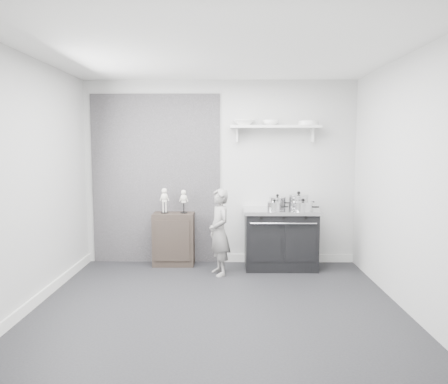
# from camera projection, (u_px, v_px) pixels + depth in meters

# --- Properties ---
(ground) EXTENTS (4.00, 4.00, 0.00)m
(ground) POSITION_uv_depth(u_px,v_px,m) (217.00, 304.00, 4.83)
(ground) COLOR black
(ground) RESTS_ON ground
(room_shell) EXTENTS (4.02, 3.62, 2.71)m
(room_shell) POSITION_uv_depth(u_px,v_px,m) (209.00, 155.00, 4.80)
(room_shell) COLOR #ACACAA
(room_shell) RESTS_ON ground
(wall_shelf) EXTENTS (1.30, 0.26, 0.24)m
(wall_shelf) POSITION_uv_depth(u_px,v_px,m) (275.00, 127.00, 6.28)
(wall_shelf) COLOR silver
(wall_shelf) RESTS_ON room_shell
(stove) EXTENTS (1.06, 0.66, 0.85)m
(stove) POSITION_uv_depth(u_px,v_px,m) (280.00, 238.00, 6.24)
(stove) COLOR black
(stove) RESTS_ON ground
(side_cabinet) EXTENTS (0.59, 0.35, 0.77)m
(side_cabinet) POSITION_uv_depth(u_px,v_px,m) (174.00, 239.00, 6.39)
(side_cabinet) COLOR black
(side_cabinet) RESTS_ON ground
(child) EXTENTS (0.42, 0.50, 1.17)m
(child) POSITION_uv_depth(u_px,v_px,m) (219.00, 232.00, 5.88)
(child) COLOR slate
(child) RESTS_ON ground
(pot_back_left) EXTENTS (0.33, 0.24, 0.20)m
(pot_back_left) POSITION_uv_depth(u_px,v_px,m) (277.00, 202.00, 6.34)
(pot_back_left) COLOR silver
(pot_back_left) RESTS_ON stove
(pot_back_right) EXTENTS (0.37, 0.29, 0.25)m
(pot_back_right) POSITION_uv_depth(u_px,v_px,m) (299.00, 201.00, 6.29)
(pot_back_right) COLOR silver
(pot_back_right) RESTS_ON stove
(pot_front_right) EXTENTS (0.36, 0.27, 0.18)m
(pot_front_right) POSITION_uv_depth(u_px,v_px,m) (303.00, 206.00, 6.01)
(pot_front_right) COLOR silver
(pot_front_right) RESTS_ON stove
(pot_front_center) EXTENTS (0.29, 0.20, 0.16)m
(pot_front_center) POSITION_uv_depth(u_px,v_px,m) (274.00, 206.00, 6.05)
(pot_front_center) COLOR silver
(pot_front_center) RESTS_ON stove
(skeleton_full) EXTENTS (0.12, 0.08, 0.42)m
(skeleton_full) POSITION_uv_depth(u_px,v_px,m) (164.00, 199.00, 6.33)
(skeleton_full) COLOR beige
(skeleton_full) RESTS_ON side_cabinet
(skeleton_torso) EXTENTS (0.11, 0.07, 0.39)m
(skeleton_torso) POSITION_uv_depth(u_px,v_px,m) (184.00, 200.00, 6.33)
(skeleton_torso) COLOR beige
(skeleton_torso) RESTS_ON side_cabinet
(bowl_large) EXTENTS (0.31, 0.31, 0.08)m
(bowl_large) POSITION_uv_depth(u_px,v_px,m) (244.00, 123.00, 6.27)
(bowl_large) COLOR white
(bowl_large) RESTS_ON wall_shelf
(bowl_small) EXTENTS (0.23, 0.23, 0.07)m
(bowl_small) POSITION_uv_depth(u_px,v_px,m) (271.00, 123.00, 6.26)
(bowl_small) COLOR white
(bowl_small) RESTS_ON wall_shelf
(plate_stack) EXTENTS (0.29, 0.29, 0.06)m
(plate_stack) POSITION_uv_depth(u_px,v_px,m) (308.00, 123.00, 6.26)
(plate_stack) COLOR silver
(plate_stack) RESTS_ON wall_shelf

